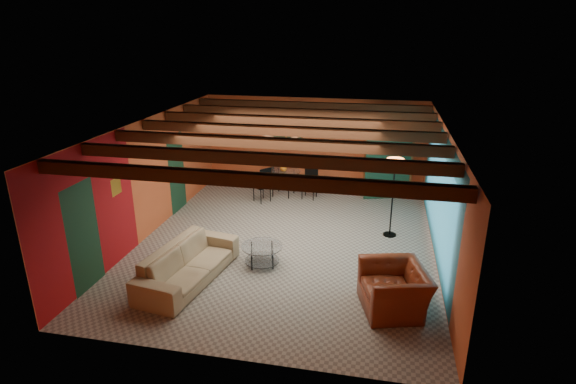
% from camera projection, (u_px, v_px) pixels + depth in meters
% --- Properties ---
extents(room, '(6.52, 8.01, 2.71)m').
position_uv_depth(room, '(287.00, 140.00, 9.83)').
color(room, gray).
rests_on(room, ground).
extents(sofa, '(1.33, 2.55, 0.71)m').
position_uv_depth(sofa, '(188.00, 263.00, 8.86)').
color(sofa, '#937F5F').
rests_on(sofa, ground).
extents(armchair, '(1.33, 1.43, 0.77)m').
position_uv_depth(armchair, '(394.00, 289.00, 7.93)').
color(armchair, maroon).
rests_on(armchair, ground).
extents(coffee_table, '(1.05, 1.05, 0.43)m').
position_uv_depth(coffee_table, '(262.00, 255.00, 9.47)').
color(coffee_table, white).
rests_on(coffee_table, ground).
extents(dining_table, '(2.19, 2.19, 1.01)m').
position_uv_depth(dining_table, '(283.00, 178.00, 13.32)').
color(dining_table, silver).
rests_on(dining_table, ground).
extents(armoire, '(1.37, 0.94, 2.18)m').
position_uv_depth(armoire, '(388.00, 159.00, 13.15)').
color(armoire, brown).
rests_on(armoire, ground).
extents(floor_lamp, '(0.41, 0.41, 1.88)m').
position_uv_depth(floor_lamp, '(392.00, 198.00, 10.57)').
color(floor_lamp, black).
rests_on(floor_lamp, ground).
extents(ceiling_fan, '(1.50, 1.50, 0.44)m').
position_uv_depth(ceiling_fan, '(286.00, 141.00, 9.73)').
color(ceiling_fan, '#472614').
rests_on(ceiling_fan, ceiling).
extents(painting, '(1.05, 0.03, 0.65)m').
position_uv_depth(painting, '(284.00, 133.00, 13.79)').
color(painting, black).
rests_on(painting, wall_back).
extents(potted_plant, '(0.49, 0.45, 0.48)m').
position_uv_depth(potted_plant, '(392.00, 112.00, 12.70)').
color(potted_plant, '#26661E').
rests_on(potted_plant, armoire).
extents(vase, '(0.20, 0.20, 0.20)m').
position_uv_depth(vase, '(283.00, 158.00, 13.12)').
color(vase, orange).
rests_on(vase, dining_table).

